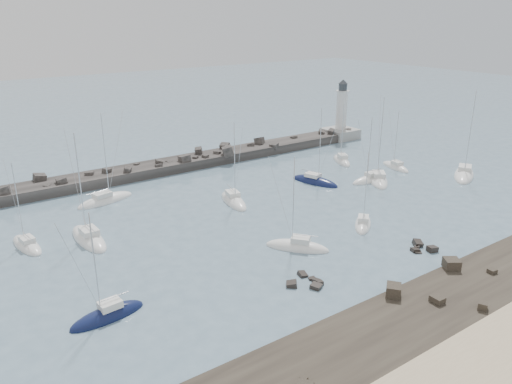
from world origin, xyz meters
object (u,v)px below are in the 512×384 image
Objects in this scene: sailboat_2 at (108,316)px; sailboat_7 at (363,224)px; sailboat_6 at (234,201)px; sailboat_9 at (370,180)px; sailboat_11 at (464,175)px; lighthouse at (341,125)px; sailboat_12 at (342,161)px; sailboat_10 at (395,167)px; sailboat_8 at (315,182)px; sailboat_13 at (378,180)px; sailboat_3 at (89,239)px; sailboat_4 at (105,201)px; sailboat_1 at (27,246)px; sailboat_5 at (297,247)px.

sailboat_7 is (37.66, 1.47, -0.01)m from sailboat_2.
sailboat_9 is at bearing -11.43° from sailboat_6.
sailboat_6 is 0.83× the size of sailboat_11.
lighthouse reaches higher than sailboat_9.
sailboat_10 is at bearing -57.72° from sailboat_12.
sailboat_13 is (9.97, -5.75, 0.01)m from sailboat_8.
sailboat_13 is at bearing -121.84° from lighthouse.
sailboat_4 is (6.67, 12.82, -0.02)m from sailboat_3.
sailboat_6 is 1.12× the size of sailboat_9.
sailboat_8 is at bearing -0.42° from sailboat_6.
sailboat_1 is 1.05× the size of sailboat_7.
sailboat_3 is 53.96m from sailboat_12.
sailboat_13 is at bearing 36.34° from sailboat_7.
sailboat_9 is at bearing 153.02° from sailboat_13.
sailboat_9 is at bearing -30.42° from sailboat_8.
sailboat_8 is 0.90× the size of sailboat_13.
sailboat_6 reaches higher than sailboat_10.
sailboat_6 is at bearing 119.28° from sailboat_7.
sailboat_2 reaches higher than sailboat_7.
sailboat_2 is 19.31m from sailboat_3.
sailboat_3 is 50.63m from sailboat_13.
sailboat_3 is at bearing 178.42° from sailboat_10.
sailboat_10 is (35.77, -2.46, -0.01)m from sailboat_6.
sailboat_7 is 20.21m from sailboat_9.
sailboat_10 is at bearing 21.31° from sailboat_13.
sailboat_1 is 0.76× the size of sailboat_13.
sailboat_13 reaches higher than sailboat_3.
sailboat_6 is 26.17m from sailboat_9.
sailboat_3 reaches higher than sailboat_6.
sailboat_11 reaches higher than sailboat_9.
lighthouse is 0.94× the size of sailboat_3.
sailboat_10 is at bearing -1.58° from sailboat_3.
sailboat_11 is at bearing -25.71° from sailboat_9.
sailboat_12 is (32.27, 25.15, 0.01)m from sailboat_5.
sailboat_1 is at bearing -165.31° from lighthouse.
sailboat_9 reaches higher than sailboat_1.
sailboat_13 is at bearing 154.41° from sailboat_11.
sailboat_7 is 20.84m from sailboat_13.
sailboat_5 is (25.26, 1.08, -0.01)m from sailboat_2.
sailboat_9 is at bearing -22.08° from sailboat_4.
sailboat_3 is 49.21m from sailboat_9.
sailboat_3 is 0.92× the size of sailboat_11.
sailboat_4 reaches higher than sailboat_2.
sailboat_11 is at bearing 7.08° from sailboat_5.
sailboat_1 is at bearing -175.60° from sailboat_12.
sailboat_2 is 25.29m from sailboat_5.
sailboat_1 is 74.19m from sailboat_11.
sailboat_7 is at bearing -60.72° from sailboat_6.
sailboat_1 is 21.79m from sailboat_2.
lighthouse is 1.01× the size of sailboat_8.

